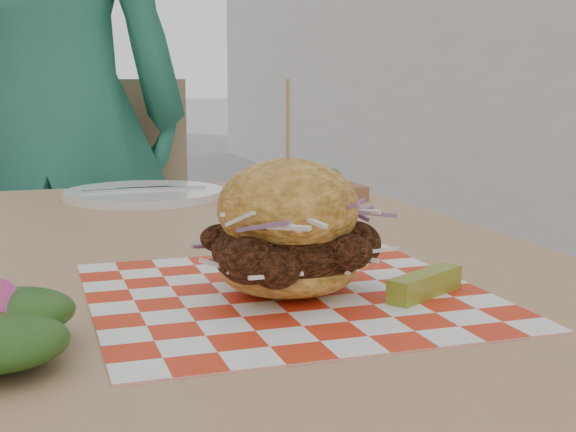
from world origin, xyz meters
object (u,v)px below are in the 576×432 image
object	(u,v)px
diner	(55,114)
patio_chair	(111,242)
sandwich	(288,236)
patio_table	(197,312)

from	to	relation	value
diner	patio_chair	world-z (taller)	diner
diner	sandwich	xyz separation A→B (m)	(0.16, -1.30, -0.06)
diner	patio_table	world-z (taller)	diner
diner	patio_table	bearing A→B (deg)	108.23
patio_table	sandwich	size ratio (longest dim) A/B	6.09
patio_chair	sandwich	world-z (taller)	same
patio_table	patio_chair	xyz separation A→B (m)	(0.00, 1.06, -0.12)
patio_table	sandwich	xyz separation A→B (m)	(0.04, -0.23, 0.14)
patio_table	diner	bearing A→B (deg)	96.25
diner	patio_table	distance (m)	1.10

